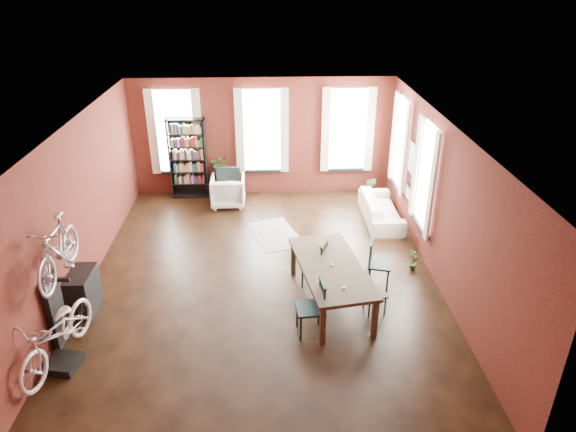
{
  "coord_description": "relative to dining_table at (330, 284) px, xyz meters",
  "views": [
    {
      "loc": [
        0.16,
        -8.87,
        5.79
      ],
      "look_at": [
        0.54,
        0.6,
        1.14
      ],
      "focal_mm": 32.0,
      "sensor_mm": 36.0,
      "label": 1
    }
  ],
  "objects": [
    {
      "name": "bicycle_floor",
      "position": [
        -4.44,
        -1.55,
        0.71
      ],
      "size": [
        0.87,
        1.14,
        1.95
      ],
      "primitive_type": "imported",
      "rotation": [
        0.0,
        0.0,
        -0.2
      ],
      "color": "silver",
      "rests_on": "bike_trainer"
    },
    {
      "name": "dining_table",
      "position": [
        0.0,
        0.0,
        0.0
      ],
      "size": [
        1.49,
        2.56,
        0.82
      ],
      "primitive_type": "cube",
      "rotation": [
        0.0,
        0.0,
        0.17
      ],
      "color": "#433828",
      "rests_on": "ground"
    },
    {
      "name": "bookshelf",
      "position": [
        -3.27,
        5.16,
        0.69
      ],
      "size": [
        1.0,
        0.32,
        2.2
      ],
      "primitive_type": "cube",
      "color": "black",
      "rests_on": "ground"
    },
    {
      "name": "bicycle_hung",
      "position": [
        -4.42,
        -0.94,
        1.72
      ],
      "size": [
        0.47,
        1.0,
        1.66
      ],
      "primitive_type": "imported",
      "color": "#A5A8AD",
      "rests_on": "bike_wall_rack"
    },
    {
      "name": "dining_chair_a",
      "position": [
        -0.45,
        -0.87,
        0.1
      ],
      "size": [
        0.52,
        0.52,
        1.03
      ],
      "primitive_type": "cube",
      "rotation": [
        0.0,
        0.0,
        -1.47
      ],
      "color": "#193538",
      "rests_on": "ground"
    },
    {
      "name": "plant_by_sofa",
      "position": [
        1.59,
        4.68,
        -0.26
      ],
      "size": [
        0.59,
        0.77,
        0.3
      ],
      "primitive_type": "imported",
      "rotation": [
        0.0,
        0.0,
        -0.36
      ],
      "color": "#265321",
      "rests_on": "ground"
    },
    {
      "name": "dining_chair_c",
      "position": [
        0.79,
        -0.3,
        -0.01
      ],
      "size": [
        0.42,
        0.42,
        0.8
      ],
      "primitive_type": "cube",
      "rotation": [
        0.0,
        0.0,
        1.72
      ],
      "color": "black",
      "rests_on": "ground"
    },
    {
      "name": "bike_wall_rack",
      "position": [
        -4.67,
        -0.94,
        0.24
      ],
      "size": [
        0.16,
        0.6,
        1.3
      ],
      "primitive_type": "cube",
      "color": "black",
      "rests_on": "ground"
    },
    {
      "name": "plant_small",
      "position": [
        1.87,
        1.09,
        -0.33
      ],
      "size": [
        0.52,
        0.49,
        0.17
      ],
      "primitive_type": "imported",
      "rotation": [
        0.0,
        0.0,
        0.89
      ],
      "color": "#2B5221",
      "rests_on": "ground"
    },
    {
      "name": "room",
      "position": [
        -1.03,
        1.48,
        1.72
      ],
      "size": [
        9.0,
        9.04,
        3.22
      ],
      "color": "black",
      "rests_on": "ground"
    },
    {
      "name": "dining_chair_b",
      "position": [
        -0.25,
        0.64,
        0.08
      ],
      "size": [
        0.59,
        0.59,
        0.98
      ],
      "primitive_type": "cube",
      "rotation": [
        0.0,
        0.0,
        -1.98
      ],
      "color": "#1F301C",
      "rests_on": "ground"
    },
    {
      "name": "plant_on_stand",
      "position": [
        -2.43,
        5.17,
        0.44
      ],
      "size": [
        0.59,
        0.64,
        0.45
      ],
      "primitive_type": "imported",
      "rotation": [
        0.0,
        0.0,
        -0.14
      ],
      "color": "#315522",
      "rests_on": "plant_stand"
    },
    {
      "name": "dining_chair_d",
      "position": [
        1.04,
        0.56,
        0.07
      ],
      "size": [
        0.55,
        0.55,
        0.97
      ],
      "primitive_type": "cube",
      "rotation": [
        0.0,
        0.0,
        1.3
      ],
      "color": "#193839",
      "rests_on": "ground"
    },
    {
      "name": "cream_sofa",
      "position": [
        1.68,
        3.46,
        -0.0
      ],
      "size": [
        0.61,
        2.08,
        0.81
      ],
      "primitive_type": "imported",
      "rotation": [
        0.0,
        0.0,
        1.57
      ],
      "color": "beige",
      "rests_on": "ground"
    },
    {
      "name": "white_armchair",
      "position": [
        -2.2,
        4.52,
        0.03
      ],
      "size": [
        0.87,
        0.82,
        0.89
      ],
      "primitive_type": "imported",
      "rotation": [
        0.0,
        0.0,
        3.15
      ],
      "color": "silver",
      "rests_on": "ground"
    },
    {
      "name": "bike_trainer",
      "position": [
        -4.45,
        -1.57,
        -0.34
      ],
      "size": [
        0.56,
        0.56,
        0.14
      ],
      "primitive_type": "cube",
      "rotation": [
        0.0,
        0.0,
        -0.18
      ],
      "color": "black",
      "rests_on": "ground"
    },
    {
      "name": "striped_rug",
      "position": [
        -0.99,
        2.79,
        -0.41
      ],
      "size": [
        1.42,
        1.79,
        0.01
      ],
      "primitive_type": "cube",
      "rotation": [
        0.0,
        0.0,
        0.33
      ],
      "color": "black",
      "rests_on": "ground"
    },
    {
      "name": "console_table",
      "position": [
        -4.55,
        -0.04,
        -0.01
      ],
      "size": [
        0.4,
        0.8,
        0.8
      ],
      "primitive_type": "cube",
      "color": "black",
      "rests_on": "ground"
    },
    {
      "name": "plant_stand",
      "position": [
        -2.43,
        5.16,
        -0.1
      ],
      "size": [
        0.41,
        0.41,
        0.63
      ],
      "primitive_type": "cube",
      "rotation": [
        0.0,
        0.0,
        0.39
      ],
      "color": "black",
      "rests_on": "ground"
    }
  ]
}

